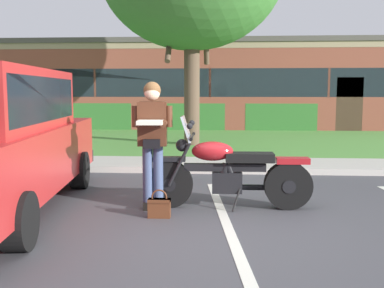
{
  "coord_description": "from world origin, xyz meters",
  "views": [
    {
      "loc": [
        0.16,
        -5.16,
        1.58
      ],
      "look_at": [
        -0.24,
        1.04,
        0.85
      ],
      "focal_mm": 42.15,
      "sensor_mm": 36.0,
      "label": 1
    }
  ],
  "objects_px": {
    "hedge_left": "(96,114)",
    "hedge_center_right": "(280,115)",
    "motorcycle": "(234,173)",
    "brick_building": "(213,86)",
    "rider_person": "(152,135)",
    "hedge_center_left": "(187,114)",
    "handbag": "(159,206)"
  },
  "relations": [
    {
      "from": "rider_person",
      "to": "hedge_center_right",
      "type": "height_order",
      "value": "rider_person"
    },
    {
      "from": "handbag",
      "to": "hedge_center_left",
      "type": "height_order",
      "value": "hedge_center_left"
    },
    {
      "from": "motorcycle",
      "to": "hedge_center_left",
      "type": "relative_size",
      "value": 0.74
    },
    {
      "from": "hedge_left",
      "to": "brick_building",
      "type": "distance_m",
      "value": 7.17
    },
    {
      "from": "motorcycle",
      "to": "hedge_left",
      "type": "height_order",
      "value": "motorcycle"
    },
    {
      "from": "handbag",
      "to": "brick_building",
      "type": "relative_size",
      "value": 0.01
    },
    {
      "from": "handbag",
      "to": "hedge_left",
      "type": "distance_m",
      "value": 13.26
    },
    {
      "from": "motorcycle",
      "to": "brick_building",
      "type": "distance_m",
      "value": 17.42
    },
    {
      "from": "motorcycle",
      "to": "brick_building",
      "type": "height_order",
      "value": "brick_building"
    },
    {
      "from": "hedge_center_left",
      "to": "hedge_left",
      "type": "bearing_deg",
      "value": -180.0
    },
    {
      "from": "hedge_center_left",
      "to": "motorcycle",
      "type": "bearing_deg",
      "value": -82.57
    },
    {
      "from": "motorcycle",
      "to": "hedge_left",
      "type": "distance_m",
      "value": 13.11
    },
    {
      "from": "rider_person",
      "to": "hedge_center_left",
      "type": "height_order",
      "value": "rider_person"
    },
    {
      "from": "motorcycle",
      "to": "rider_person",
      "type": "distance_m",
      "value": 1.21
    },
    {
      "from": "brick_building",
      "to": "hedge_center_right",
      "type": "bearing_deg",
      "value": -62.74
    },
    {
      "from": "hedge_left",
      "to": "motorcycle",
      "type": "bearing_deg",
      "value": -66.37
    },
    {
      "from": "rider_person",
      "to": "hedge_center_left",
      "type": "xyz_separation_m",
      "value": [
        -0.47,
        12.13,
        -0.36
      ]
    },
    {
      "from": "rider_person",
      "to": "hedge_left",
      "type": "distance_m",
      "value": 12.83
    },
    {
      "from": "hedge_left",
      "to": "rider_person",
      "type": "bearing_deg",
      "value": -71.06
    },
    {
      "from": "hedge_center_left",
      "to": "handbag",
      "type": "bearing_deg",
      "value": -87.2
    },
    {
      "from": "hedge_left",
      "to": "hedge_center_right",
      "type": "bearing_deg",
      "value": 0.0
    },
    {
      "from": "handbag",
      "to": "hedge_center_left",
      "type": "relative_size",
      "value": 0.12
    },
    {
      "from": "motorcycle",
      "to": "brick_building",
      "type": "xyz_separation_m",
      "value": [
        -0.63,
        17.36,
        1.34
      ]
    },
    {
      "from": "hedge_center_left",
      "to": "hedge_center_right",
      "type": "bearing_deg",
      "value": 0.0
    },
    {
      "from": "handbag",
      "to": "hedge_center_left",
      "type": "bearing_deg",
      "value": 92.8
    },
    {
      "from": "hedge_left",
      "to": "hedge_center_right",
      "type": "distance_m",
      "value": 7.38
    },
    {
      "from": "brick_building",
      "to": "hedge_center_left",
      "type": "bearing_deg",
      "value": -99.87
    },
    {
      "from": "rider_person",
      "to": "hedge_center_left",
      "type": "relative_size",
      "value": 0.56
    },
    {
      "from": "motorcycle",
      "to": "hedge_center_right",
      "type": "relative_size",
      "value": 0.81
    },
    {
      "from": "hedge_left",
      "to": "hedge_center_right",
      "type": "height_order",
      "value": "same"
    },
    {
      "from": "rider_person",
      "to": "hedge_center_left",
      "type": "bearing_deg",
      "value": 92.24
    },
    {
      "from": "hedge_center_right",
      "to": "brick_building",
      "type": "height_order",
      "value": "brick_building"
    }
  ]
}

